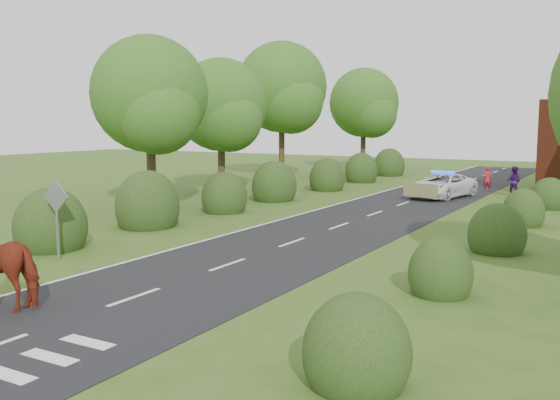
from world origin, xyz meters
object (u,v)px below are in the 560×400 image
Objects in this scene: police_van at (442,186)px; pedestrian_purple at (514,181)px; pedestrian_red at (487,179)px; cow at (10,269)px; road_sign at (56,207)px.

police_van is 3.07× the size of pedestrian_purple.
pedestrian_red is (1.50, 4.65, 0.08)m from police_van.
cow is 1.40× the size of pedestrian_purple.
police_van is at bearing 54.99° from pedestrian_purple.
police_van is 3.47× the size of pedestrian_red.
police_van is (5.98, 21.78, -0.97)m from road_sign.
pedestrian_red is (7.48, 26.43, -0.89)m from road_sign.
pedestrian_red is at bearing 84.28° from police_van.
cow is 0.46× the size of police_van.
pedestrian_purple is (3.36, 2.84, 0.18)m from police_van.
cow is (2.91, -3.86, -0.80)m from road_sign.
road_sign is 1.47× the size of pedestrian_purple.
cow is 25.83m from police_van.
road_sign is 26.34m from pedestrian_purple.
cow is at bearing -84.65° from police_van.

